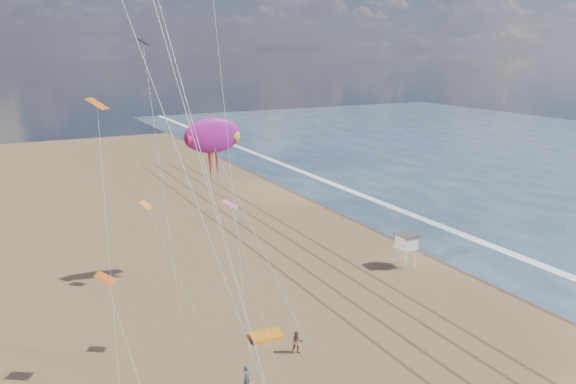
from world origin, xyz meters
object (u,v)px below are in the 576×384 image
object	(u,v)px
show_kite	(213,136)
grounded_kite	(266,336)
kite_flyer_b	(297,342)
kite_flyer_a	(247,377)
lifeguard_stand	(407,242)

from	to	relation	value
show_kite	grounded_kite	bearing A→B (deg)	-92.07
grounded_kite	kite_flyer_b	bearing A→B (deg)	-68.87
show_kite	kite_flyer_a	bearing A→B (deg)	-104.21
show_kite	kite_flyer_b	distance (m)	19.89
kite_flyer_a	show_kite	bearing A→B (deg)	48.45
grounded_kite	kite_flyer_a	size ratio (longest dim) A/B	1.45
grounded_kite	show_kite	world-z (taller)	show_kite
grounded_kite	kite_flyer_a	bearing A→B (deg)	-121.94
kite_flyer_a	kite_flyer_b	bearing A→B (deg)	-2.27
show_kite	kite_flyer_a	distance (m)	22.16
show_kite	kite_flyer_b	world-z (taller)	show_kite
kite_flyer_b	show_kite	bearing A→B (deg)	111.56
lifeguard_stand	show_kite	size ratio (longest dim) A/B	0.18
lifeguard_stand	kite_flyer_b	distance (m)	20.10
grounded_kite	kite_flyer_a	distance (m)	6.80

